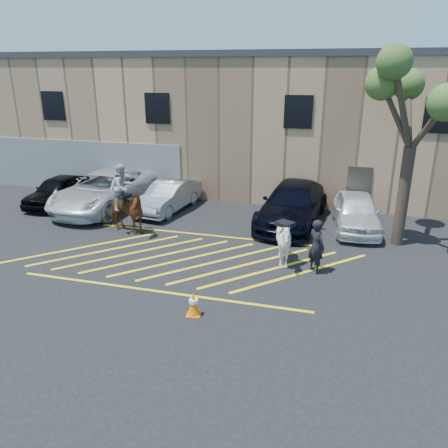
% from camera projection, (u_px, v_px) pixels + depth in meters
% --- Properties ---
extents(ground, '(90.00, 90.00, 0.00)m').
position_uv_depth(ground, '(189.00, 256.00, 16.02)').
color(ground, black).
rests_on(ground, ground).
extents(car_black_suv, '(1.69, 4.18, 1.42)m').
position_uv_depth(car_black_suv, '(58.00, 190.00, 21.87)').
color(car_black_suv, black).
rests_on(car_black_suv, ground).
extents(car_white_pickup, '(3.46, 6.62, 1.78)m').
position_uv_depth(car_white_pickup, '(105.00, 191.00, 21.20)').
color(car_white_pickup, silver).
rests_on(car_white_pickup, ground).
extents(car_silver_sedan, '(2.05, 4.46, 1.42)m').
position_uv_depth(car_silver_sedan, '(168.00, 196.00, 20.89)').
color(car_silver_sedan, gray).
rests_on(car_silver_sedan, ground).
extents(car_blue_suv, '(2.96, 6.15, 1.73)m').
position_uv_depth(car_blue_suv, '(293.00, 204.00, 19.20)').
color(car_blue_suv, black).
rests_on(car_blue_suv, ground).
extents(car_white_suv, '(2.16, 4.61, 1.53)m').
position_uv_depth(car_white_suv, '(356.00, 212.00, 18.51)').
color(car_white_suv, white).
rests_on(car_white_suv, ground).
extents(handler, '(0.80, 0.79, 1.86)m').
position_uv_depth(handler, '(316.00, 246.00, 14.49)').
color(handler, black).
rests_on(handler, ground).
extents(warehouse, '(32.42, 10.20, 7.30)m').
position_uv_depth(warehouse, '(255.00, 119.00, 25.68)').
color(warehouse, tan).
rests_on(warehouse, ground).
extents(hatching_zone, '(12.60, 5.12, 0.01)m').
position_uv_depth(hatching_zone, '(186.00, 259.00, 15.75)').
color(hatching_zone, yellow).
rests_on(hatching_zone, ground).
extents(mounted_bay, '(2.40, 1.63, 2.91)m').
position_uv_depth(mounted_bay, '(124.00, 206.00, 17.94)').
color(mounted_bay, brown).
rests_on(mounted_bay, ground).
extents(saddled_white, '(1.96, 2.02, 1.70)m').
position_uv_depth(saddled_white, '(284.00, 242.00, 15.04)').
color(saddled_white, silver).
rests_on(saddled_white, ground).
extents(traffic_cone, '(0.43, 0.43, 0.73)m').
position_uv_depth(traffic_cone, '(193.00, 303.00, 12.08)').
color(traffic_cone, '#FF620A').
rests_on(traffic_cone, ground).
extents(tree, '(3.99, 4.37, 7.31)m').
position_uv_depth(tree, '(418.00, 93.00, 15.22)').
color(tree, '#433029').
rests_on(tree, ground).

